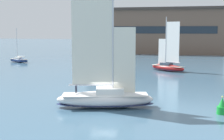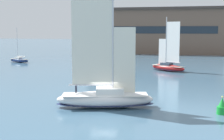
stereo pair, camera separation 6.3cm
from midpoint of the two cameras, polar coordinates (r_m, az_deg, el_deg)
The scene contains 6 objects.
ground_plane at distance 30.62m, azimuth -1.23°, elevation -6.84°, with size 400.00×400.00×0.00m, color #42667F.
waterfront_building at distance 101.16m, azimuth 7.85°, elevation 7.14°, with size 42.59×13.85×14.11m.
sailboat_main at distance 30.38m, azimuth -1.21°, elevation -4.93°, with size 9.87×4.92×13.06m.
sailboat_moored_near_marina at distance 57.69m, azimuth 10.24°, elevation 0.63°, with size 7.00×5.61×9.77m.
sailboat_moored_mid_channel at distance 74.66m, azimuth -16.59°, elevation 1.75°, with size 5.87×3.39×7.81m.
channel_buoy at distance 29.78m, azimuth 19.51°, elevation -6.41°, with size 0.90×0.90×1.66m.
Camera 2 is at (7.42, -28.73, 7.57)m, focal length 50.00 mm.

